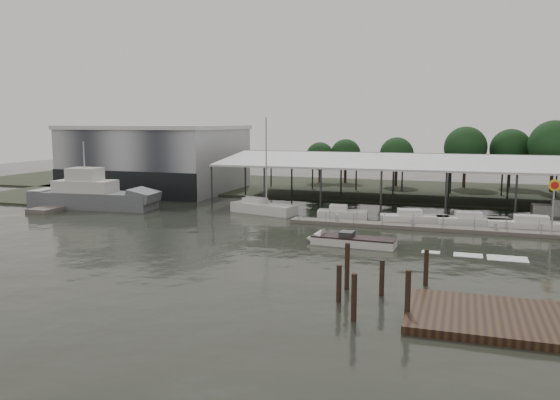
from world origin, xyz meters
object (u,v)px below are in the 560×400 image
(grey_trawler, at_px, (94,196))
(white_sailboat, at_px, (263,208))
(speedboat_underway, at_px, (346,241))
(shell_fuel_sign, at_px, (554,197))

(grey_trawler, xyz_separation_m, white_sailboat, (21.96, 3.23, -0.93))
(white_sailboat, height_order, speedboat_underway, white_sailboat)
(shell_fuel_sign, bearing_deg, white_sailboat, 172.10)
(grey_trawler, distance_m, white_sailboat, 22.21)
(speedboat_underway, bearing_deg, shell_fuel_sign, -148.27)
(grey_trawler, bearing_deg, white_sailboat, 2.60)
(white_sailboat, bearing_deg, shell_fuel_sign, 8.44)
(white_sailboat, xyz_separation_m, speedboat_underway, (13.21, -14.08, -0.25))
(grey_trawler, height_order, speedboat_underway, grey_trawler)
(shell_fuel_sign, xyz_separation_m, speedboat_underway, (-17.97, -9.76, -3.53))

